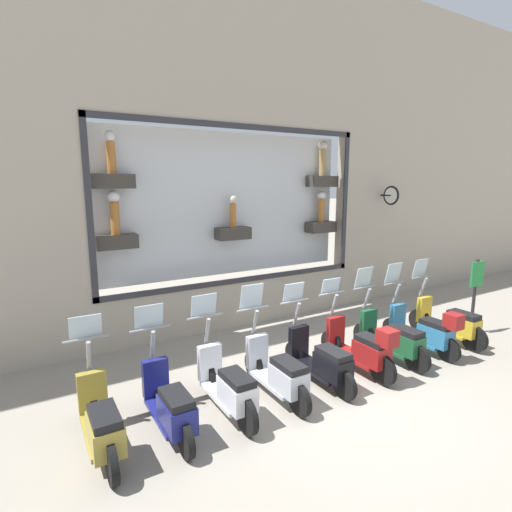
{
  "coord_description": "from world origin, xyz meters",
  "views": [
    {
      "loc": [
        -4.51,
        4.25,
        3.34
      ],
      "look_at": [
        1.74,
        0.56,
        2.0
      ],
      "focal_mm": 28.0,
      "sensor_mm": 36.0,
      "label": 1
    }
  ],
  "objects_px": {
    "scooter_green_2": "(393,339)",
    "scooter_white_6": "(228,386)",
    "scooter_navy_7": "(170,405)",
    "scooter_silver_5": "(278,372)",
    "scooter_olive_8": "(101,423)",
    "scooter_black_4": "(322,361)",
    "scooter_red_3": "(362,348)",
    "shop_sign_post": "(475,294)",
    "scooter_teal_1": "(426,330)",
    "scooter_yellow_0": "(450,322)"
  },
  "relations": [
    {
      "from": "shop_sign_post",
      "to": "scooter_red_3",
      "type": "bearing_deg",
      "value": 91.99
    },
    {
      "from": "scooter_olive_8",
      "to": "scooter_green_2",
      "type": "bearing_deg",
      "value": -89.96
    },
    {
      "from": "scooter_green_2",
      "to": "scooter_white_6",
      "type": "bearing_deg",
      "value": 90.01
    },
    {
      "from": "scooter_red_3",
      "to": "scooter_green_2",
      "type": "bearing_deg",
      "value": -85.91
    },
    {
      "from": "scooter_black_4",
      "to": "scooter_olive_8",
      "type": "xyz_separation_m",
      "value": [
        0.0,
        3.48,
        0.01
      ]
    },
    {
      "from": "scooter_olive_8",
      "to": "shop_sign_post",
      "type": "bearing_deg",
      "value": -89.54
    },
    {
      "from": "scooter_black_4",
      "to": "shop_sign_post",
      "type": "relative_size",
      "value": 1.06
    },
    {
      "from": "scooter_green_2",
      "to": "scooter_red_3",
      "type": "relative_size",
      "value": 1.0
    },
    {
      "from": "scooter_teal_1",
      "to": "scooter_silver_5",
      "type": "relative_size",
      "value": 1.0
    },
    {
      "from": "scooter_green_2",
      "to": "shop_sign_post",
      "type": "height_order",
      "value": "shop_sign_post"
    },
    {
      "from": "scooter_green_2",
      "to": "scooter_white_6",
      "type": "distance_m",
      "value": 3.48
    },
    {
      "from": "scooter_white_6",
      "to": "scooter_red_3",
      "type": "bearing_deg",
      "value": -91.35
    },
    {
      "from": "scooter_green_2",
      "to": "scooter_navy_7",
      "type": "height_order",
      "value": "scooter_green_2"
    },
    {
      "from": "scooter_silver_5",
      "to": "shop_sign_post",
      "type": "distance_m",
      "value": 5.28
    },
    {
      "from": "scooter_green_2",
      "to": "scooter_navy_7",
      "type": "bearing_deg",
      "value": 90.09
    },
    {
      "from": "scooter_black_4",
      "to": "scooter_olive_8",
      "type": "distance_m",
      "value": 3.48
    },
    {
      "from": "scooter_olive_8",
      "to": "scooter_teal_1",
      "type": "bearing_deg",
      "value": -90.61
    },
    {
      "from": "scooter_teal_1",
      "to": "scooter_white_6",
      "type": "xyz_separation_m",
      "value": [
        0.07,
        4.35,
        -0.03
      ]
    },
    {
      "from": "scooter_teal_1",
      "to": "scooter_red_3",
      "type": "relative_size",
      "value": 0.99
    },
    {
      "from": "scooter_red_3",
      "to": "scooter_white_6",
      "type": "bearing_deg",
      "value": 88.65
    },
    {
      "from": "scooter_white_6",
      "to": "scooter_olive_8",
      "type": "height_order",
      "value": "scooter_white_6"
    },
    {
      "from": "scooter_yellow_0",
      "to": "scooter_teal_1",
      "type": "xyz_separation_m",
      "value": [
        -0.07,
        0.87,
        0.02
      ]
    },
    {
      "from": "scooter_teal_1",
      "to": "scooter_silver_5",
      "type": "xyz_separation_m",
      "value": [
        0.07,
        3.48,
        -0.03
      ]
    },
    {
      "from": "scooter_green_2",
      "to": "scooter_white_6",
      "type": "xyz_separation_m",
      "value": [
        -0.0,
        3.48,
        0.0
      ]
    },
    {
      "from": "scooter_silver_5",
      "to": "shop_sign_post",
      "type": "relative_size",
      "value": 1.06
    },
    {
      "from": "scooter_green_2",
      "to": "shop_sign_post",
      "type": "relative_size",
      "value": 1.07
    },
    {
      "from": "scooter_yellow_0",
      "to": "scooter_red_3",
      "type": "xyz_separation_m",
      "value": [
        -0.06,
        2.61,
        0.04
      ]
    },
    {
      "from": "scooter_white_6",
      "to": "scooter_navy_7",
      "type": "relative_size",
      "value": 1.01
    },
    {
      "from": "scooter_red_3",
      "to": "scooter_navy_7",
      "type": "bearing_deg",
      "value": 89.09
    },
    {
      "from": "scooter_teal_1",
      "to": "scooter_silver_5",
      "type": "bearing_deg",
      "value": 88.92
    },
    {
      "from": "scooter_silver_5",
      "to": "scooter_olive_8",
      "type": "bearing_deg",
      "value": 90.03
    },
    {
      "from": "scooter_black_4",
      "to": "scooter_white_6",
      "type": "xyz_separation_m",
      "value": [
        0.01,
        1.74,
        0.02
      ]
    },
    {
      "from": "scooter_red_3",
      "to": "scooter_silver_5",
      "type": "height_order",
      "value": "scooter_silver_5"
    },
    {
      "from": "scooter_red_3",
      "to": "scooter_olive_8",
      "type": "xyz_separation_m",
      "value": [
        0.06,
        4.35,
        -0.05
      ]
    },
    {
      "from": "scooter_black_4",
      "to": "scooter_navy_7",
      "type": "relative_size",
      "value": 1.0
    },
    {
      "from": "scooter_red_3",
      "to": "scooter_black_4",
      "type": "bearing_deg",
      "value": 86.31
    },
    {
      "from": "scooter_teal_1",
      "to": "scooter_white_6",
      "type": "relative_size",
      "value": 0.99
    },
    {
      "from": "scooter_silver_5",
      "to": "scooter_white_6",
      "type": "height_order",
      "value": "scooter_silver_5"
    },
    {
      "from": "scooter_black_4",
      "to": "scooter_olive_8",
      "type": "bearing_deg",
      "value": 89.96
    },
    {
      "from": "scooter_green_2",
      "to": "scooter_silver_5",
      "type": "bearing_deg",
      "value": 90.05
    },
    {
      "from": "scooter_white_6",
      "to": "scooter_navy_7",
      "type": "distance_m",
      "value": 0.87
    },
    {
      "from": "scooter_yellow_0",
      "to": "scooter_green_2",
      "type": "relative_size",
      "value": 1.0
    },
    {
      "from": "scooter_green_2",
      "to": "scooter_olive_8",
      "type": "height_order",
      "value": "scooter_green_2"
    },
    {
      "from": "scooter_white_6",
      "to": "scooter_black_4",
      "type": "bearing_deg",
      "value": -90.18
    },
    {
      "from": "scooter_teal_1",
      "to": "shop_sign_post",
      "type": "xyz_separation_m",
      "value": [
        0.13,
        -1.78,
        0.45
      ]
    },
    {
      "from": "scooter_olive_8",
      "to": "scooter_black_4",
      "type": "bearing_deg",
      "value": -90.04
    },
    {
      "from": "scooter_red_3",
      "to": "scooter_white_6",
      "type": "xyz_separation_m",
      "value": [
        0.06,
        2.61,
        -0.04
      ]
    },
    {
      "from": "scooter_black_4",
      "to": "scooter_silver_5",
      "type": "distance_m",
      "value": 0.87
    },
    {
      "from": "scooter_black_4",
      "to": "scooter_teal_1",
      "type": "bearing_deg",
      "value": -91.36
    },
    {
      "from": "scooter_green_2",
      "to": "scooter_olive_8",
      "type": "relative_size",
      "value": 1.0
    }
  ]
}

